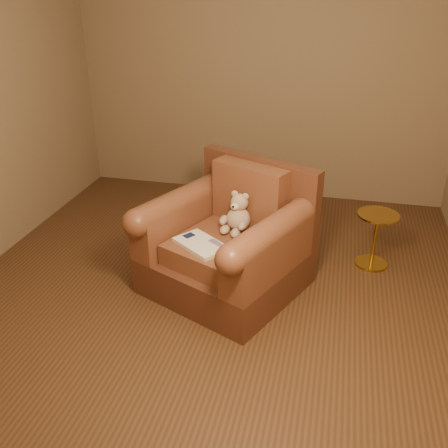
# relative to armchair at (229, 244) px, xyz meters

# --- Properties ---
(floor) EXTENTS (4.00, 4.00, 0.00)m
(floor) POSITION_rel_armchair_xyz_m (-0.10, -0.02, -0.37)
(floor) COLOR #4E301A
(floor) RESTS_ON ground
(room) EXTENTS (4.02, 4.02, 2.71)m
(room) POSITION_rel_armchair_xyz_m (-0.10, -0.02, 1.34)
(room) COLOR #826B50
(room) RESTS_ON ground
(armchair) EXTENTS (1.39, 1.37, 0.96)m
(armchair) POSITION_rel_armchair_xyz_m (0.00, 0.00, 0.00)
(armchair) COLOR #532B1B
(armchair) RESTS_ON floor
(teddy_bear) EXTENTS (0.23, 0.27, 0.32)m
(teddy_bear) POSITION_rel_armchair_xyz_m (0.05, 0.07, 0.21)
(teddy_bear) COLOR tan
(teddy_bear) RESTS_ON armchair
(guidebook) EXTENTS (0.47, 0.43, 0.03)m
(guidebook) POSITION_rel_armchair_xyz_m (-0.16, -0.24, 0.10)
(guidebook) COLOR beige
(guidebook) RESTS_ON armchair
(side_table) EXTENTS (0.35, 0.35, 0.48)m
(side_table) POSITION_rel_armchair_xyz_m (1.14, 0.58, -0.11)
(side_table) COLOR gold
(side_table) RESTS_ON floor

